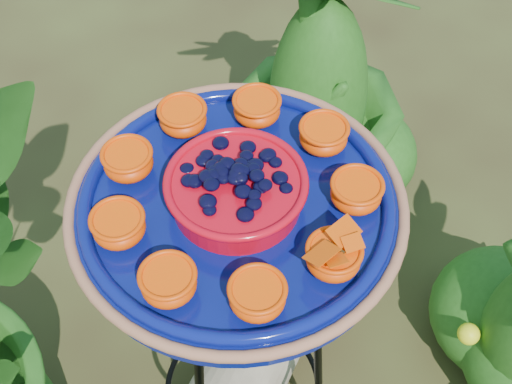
% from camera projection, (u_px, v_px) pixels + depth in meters
% --- Properties ---
extents(tripod_stand, '(0.44, 0.44, 0.97)m').
position_uv_depth(tripod_stand, '(241.00, 335.00, 1.40)').
color(tripod_stand, black).
rests_on(tripod_stand, ground).
extents(feeder_dish, '(0.62, 0.62, 0.12)m').
position_uv_depth(feeder_dish, '(237.00, 203.00, 1.06)').
color(feeder_dish, '#081060').
rests_on(feeder_dish, tripod_stand).
extents(driftwood_log, '(0.71, 0.41, 0.23)m').
position_uv_depth(driftwood_log, '(264.00, 334.00, 1.92)').
color(driftwood_log, tan).
rests_on(driftwood_log, ground).
extents(shrub_back_right, '(0.72, 0.72, 0.92)m').
position_uv_depth(shrub_back_right, '(319.00, 82.00, 2.03)').
color(shrub_back_right, '#1F4E15').
rests_on(shrub_back_right, ground).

